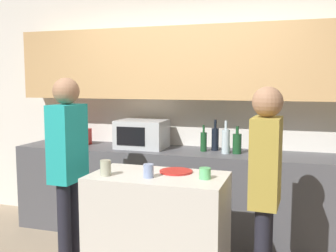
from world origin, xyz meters
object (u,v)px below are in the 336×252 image
at_px(toaster, 78,137).
at_px(bottle_1, 215,139).
at_px(bottle_2, 226,141).
at_px(person_center, 265,181).
at_px(cup_1, 148,171).
at_px(person_left, 68,159).
at_px(bottle_0, 204,141).
at_px(microwave, 142,134).
at_px(bottle_3, 237,143).
at_px(plate_on_island, 176,171).
at_px(cup_0, 106,168).
at_px(cup_2, 205,173).

relative_size(toaster, bottle_1, 0.81).
height_order(bottle_2, person_center, person_center).
height_order(cup_1, person_left, person_left).
xyz_separation_m(bottle_0, bottle_2, (0.24, -0.06, 0.02)).
height_order(bottle_1, bottle_2, bottle_2).
distance_m(microwave, bottle_3, 1.03).
bearing_deg(plate_on_island, toaster, 145.54).
bearing_deg(person_center, toaster, 64.34).
bearing_deg(bottle_0, person_center, -59.02).
bearing_deg(microwave, cup_0, -80.84).
bearing_deg(bottle_3, bottle_2, -165.35).
xyz_separation_m(microwave, person_left, (-0.23, -1.10, -0.08)).
bearing_deg(bottle_0, bottle_3, -5.24).
distance_m(cup_2, person_center, 0.43).
distance_m(plate_on_island, person_left, 0.92).
xyz_separation_m(bottle_1, cup_0, (-0.58, -1.35, -0.06)).
relative_size(bottle_0, person_left, 0.16).
height_order(bottle_0, person_left, person_left).
bearing_deg(toaster, microwave, -0.11).
relative_size(microwave, cup_2, 6.05).
bearing_deg(bottle_1, bottle_3, -25.43).
bearing_deg(bottle_1, plate_on_island, -95.35).
xyz_separation_m(bottle_1, cup_2, (0.16, -1.22, -0.08)).
bearing_deg(bottle_1, cup_1, -100.76).
bearing_deg(person_left, person_center, 89.55).
bearing_deg(bottle_1, microwave, -174.02).
distance_m(toaster, cup_2, 2.07).
bearing_deg(bottle_2, bottle_1, 132.91).
height_order(cup_1, cup_2, cup_1).
xyz_separation_m(microwave, plate_on_island, (0.68, -1.00, -0.14)).
distance_m(toaster, cup_0, 1.61).
relative_size(bottle_0, cup_2, 3.15).
height_order(bottle_1, person_center, person_center).
relative_size(toaster, cup_0, 2.19).
relative_size(toaster, person_left, 0.16).
distance_m(bottle_2, bottle_3, 0.11).
height_order(microwave, toaster, microwave).
bearing_deg(bottle_0, bottle_2, -14.24).
bearing_deg(person_left, plate_on_island, 97.94).
height_order(toaster, bottle_1, bottle_1).
relative_size(bottle_1, cup_1, 3.13).
bearing_deg(cup_0, bottle_2, 59.42).
relative_size(cup_2, person_left, 0.05).
bearing_deg(cup_1, cup_0, -172.77).
relative_size(bottle_3, person_center, 0.17).
bearing_deg(microwave, bottle_1, 5.98).
relative_size(bottle_0, bottle_3, 0.99).
xyz_separation_m(bottle_1, plate_on_island, (-0.10, -1.08, -0.12)).
distance_m(bottle_3, person_left, 1.64).
height_order(microwave, bottle_1, bottle_1).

